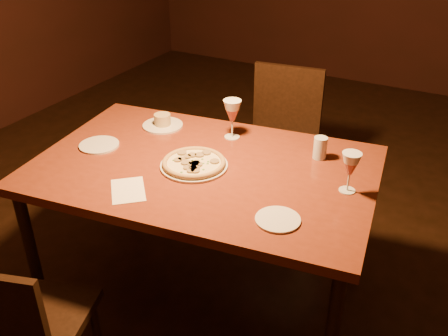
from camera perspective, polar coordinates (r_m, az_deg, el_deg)
The scene contains 12 objects.
floor at distance 2.86m, azimuth 5.60°, elevation -13.16°, with size 7.00×7.00×0.00m, color black.
dining_table at distance 2.32m, azimuth -2.31°, elevation -1.24°, with size 1.65×1.18×0.83m.
chair_near at distance 2.12m, azimuth -22.24°, elevation -16.52°, with size 0.52×0.52×0.87m.
chair_far at distance 3.27m, azimuth 6.48°, elevation 3.96°, with size 0.51×0.51×0.94m.
pizza_plate at distance 2.26m, azimuth -3.45°, elevation 0.56°, with size 0.31×0.31×0.03m.
ramekin_saucer at distance 2.66m, azimuth -7.04°, elevation 5.20°, with size 0.21×0.21×0.07m.
wine_glass_far at distance 2.49m, azimuth 0.94°, elevation 5.60°, with size 0.09×0.09×0.20m, color #A34944, non-canonical shape.
wine_glass_right at distance 2.11m, azimuth 14.16°, elevation -0.49°, with size 0.08×0.08×0.18m, color #A34944, non-canonical shape.
water_tumbler at distance 2.36m, azimuth 10.93°, elevation 2.28°, with size 0.06×0.06×0.11m, color silver.
side_plate_left at distance 2.52m, azimuth -14.08°, elevation 2.57°, with size 0.19×0.19×0.01m, color silver.
side_plate_near at distance 1.92m, azimuth 6.17°, elevation -5.87°, with size 0.18×0.18×0.01m, color silver.
menu_card at distance 2.13m, azimuth -10.91°, elevation -2.50°, with size 0.14×0.20×0.00m, color silver.
Camera 1 is at (0.75, -1.97, 1.94)m, focal length 40.00 mm.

